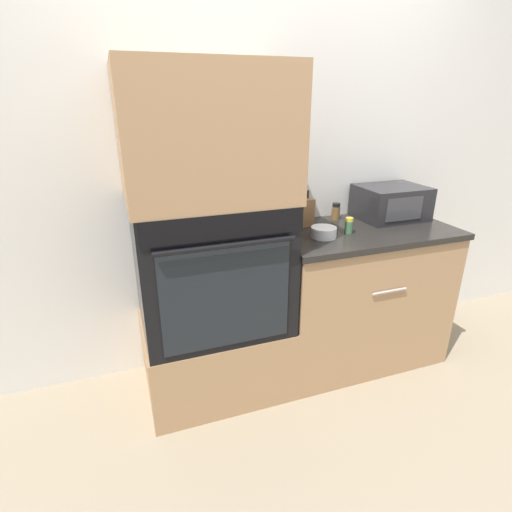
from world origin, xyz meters
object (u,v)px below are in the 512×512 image
(wall_oven, at_px, (211,264))
(condiment_jar_near, at_px, (336,211))
(knife_block, at_px, (303,211))
(condiment_jar_mid, at_px, (349,226))
(microwave, at_px, (391,202))
(bowl, at_px, (324,232))

(wall_oven, distance_m, condiment_jar_near, 0.90)
(knife_block, distance_m, condiment_jar_mid, 0.30)
(microwave, height_order, condiment_jar_mid, microwave)
(condiment_jar_mid, bearing_deg, bowl, -174.22)
(bowl, bearing_deg, condiment_jar_mid, 5.78)
(microwave, height_order, condiment_jar_near, microwave)
(microwave, relative_size, condiment_jar_mid, 4.48)
(bowl, height_order, condiment_jar_near, condiment_jar_near)
(wall_oven, bearing_deg, knife_block, 16.77)
(wall_oven, relative_size, microwave, 1.86)
(bowl, bearing_deg, microwave, 18.66)
(wall_oven, relative_size, bowl, 5.40)
(condiment_jar_mid, bearing_deg, knife_block, 126.35)
(condiment_jar_mid, bearing_deg, wall_oven, 176.21)
(condiment_jar_near, bearing_deg, condiment_jar_mid, -104.82)
(condiment_jar_near, bearing_deg, knife_block, -172.84)
(wall_oven, height_order, microwave, wall_oven)
(microwave, height_order, knife_block, knife_block)
(wall_oven, bearing_deg, microwave, 5.99)
(wall_oven, bearing_deg, condiment_jar_mid, -3.79)
(wall_oven, distance_m, condiment_jar_mid, 0.81)
(knife_block, relative_size, bowl, 1.47)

